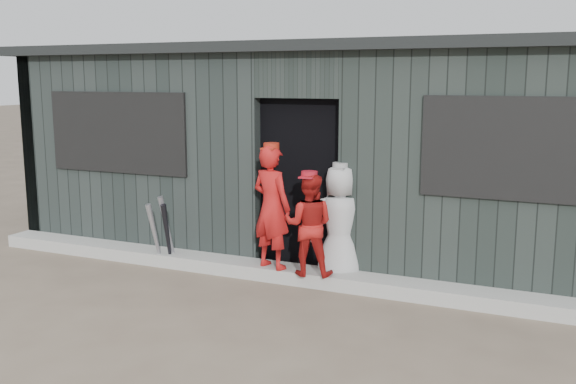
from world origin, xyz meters
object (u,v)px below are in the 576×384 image
at_px(player_red_left, 272,207).
at_px(player_red_right, 309,225).
at_px(bat_mid, 168,231).
at_px(bat_right, 167,235).
at_px(player_grey_back, 340,224).
at_px(dugout, 340,150).
at_px(bat_left, 155,235).

relative_size(player_red_left, player_red_right, 1.25).
relative_size(bat_mid, player_red_left, 0.64).
bearing_deg(bat_right, player_red_left, 2.53).
bearing_deg(player_red_right, player_grey_back, -134.84).
relative_size(player_grey_back, dugout, 0.16).
bearing_deg(bat_mid, player_red_left, -0.24).
height_order(player_red_left, player_red_right, player_red_left).
relative_size(bat_left, bat_right, 0.98).
relative_size(bat_left, dugout, 0.09).
xyz_separation_m(player_red_left, player_grey_back, (0.69, 0.26, -0.18)).
distance_m(player_red_left, player_grey_back, 0.76).
distance_m(player_red_right, player_grey_back, 0.41).
bearing_deg(dugout, bat_right, -129.47).
height_order(player_red_right, dugout, dugout).
relative_size(bat_right, dugout, 0.10).
bearing_deg(player_grey_back, bat_mid, -14.51).
xyz_separation_m(player_red_right, player_grey_back, (0.22, 0.35, -0.04)).
height_order(bat_left, bat_mid, bat_mid).
height_order(bat_mid, player_grey_back, player_grey_back).
relative_size(bat_mid, player_red_right, 0.80).
bearing_deg(player_grey_back, bat_right, -12.61).
height_order(bat_mid, player_red_right, player_red_right).
bearing_deg(bat_mid, bat_right, -63.05).
bearing_deg(bat_left, player_red_left, 3.19).
xyz_separation_m(bat_right, player_red_right, (1.80, -0.02, 0.30)).
bearing_deg(player_grey_back, player_red_right, 35.86).
bearing_deg(dugout, bat_left, -131.94).
distance_m(bat_left, player_grey_back, 2.22).
bearing_deg(bat_right, bat_left, -171.36).
relative_size(bat_mid, bat_right, 1.10).
xyz_separation_m(bat_mid, player_red_left, (1.36, -0.01, 0.40)).
bearing_deg(dugout, player_red_left, -95.50).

